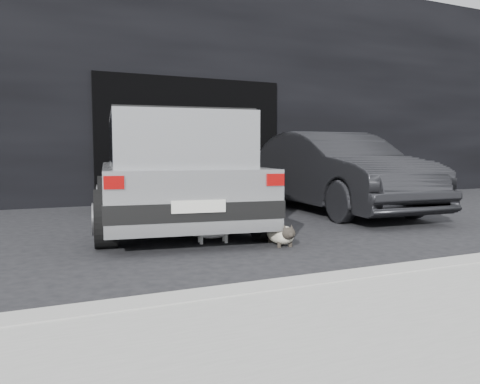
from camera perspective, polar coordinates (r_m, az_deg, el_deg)
name	(u,v)px	position (r m, az deg, el deg)	size (l,w,h in m)	color
ground	(216,235)	(5.96, -2.94, -5.29)	(80.00, 80.00, 0.00)	black
building_facade	(166,93)	(11.97, -9.03, 11.79)	(34.00, 4.00, 5.00)	black
garage_opening	(192,140)	(9.96, -5.91, 6.30)	(4.00, 0.10, 2.60)	black
curb	(437,270)	(4.35, 22.86, -8.70)	(18.00, 0.25, 0.12)	#989892
silver_hatchback	(171,166)	(6.76, -8.38, 3.19)	(2.56, 4.48, 1.57)	#ADAFB2
second_car	(335,172)	(8.43, 11.49, 2.43)	(1.49, 4.27, 1.41)	black
cat_siamese	(281,235)	(5.32, 5.07, -5.19)	(0.34, 0.78, 0.27)	beige
cat_white	(216,228)	(5.47, -2.98, -4.43)	(0.74, 0.33, 0.35)	white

